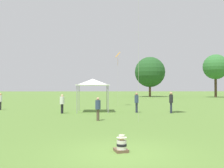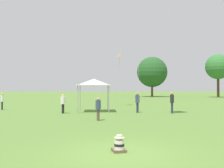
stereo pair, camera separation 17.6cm
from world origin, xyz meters
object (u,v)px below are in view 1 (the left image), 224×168
at_px(seated_toddler, 121,145).
at_px(person_standing_3, 1,100).
at_px(kite_2, 118,56).
at_px(distant_tree_0, 150,72).
at_px(distant_tree_1, 216,67).
at_px(person_standing_0, 62,102).
at_px(canopy_tent, 93,82).
at_px(person_standing_2, 171,100).
at_px(person_standing_6, 98,107).
at_px(person_standing_5, 137,101).

xyz_separation_m(seated_toddler, person_standing_3, (-10.64, 17.39, 0.77)).
bearing_deg(person_standing_3, kite_2, 172.14).
bearing_deg(kite_2, distant_tree_0, -160.31).
distance_m(kite_2, distant_tree_1, 36.24).
bearing_deg(distant_tree_0, distant_tree_1, -19.19).
relative_size(seated_toddler, kite_2, 0.09).
bearing_deg(kite_2, person_standing_0, 6.16).
distance_m(person_standing_3, canopy_tent, 9.61).
relative_size(seated_toddler, canopy_tent, 0.20).
xyz_separation_m(seated_toddler, kite_2, (1.33, 22.55, 5.78)).
distance_m(kite_2, distant_tree_0, 33.49).
height_order(seated_toddler, person_standing_2, person_standing_2).
height_order(person_standing_0, kite_2, kite_2).
height_order(person_standing_0, person_standing_6, person_standing_0).
height_order(person_standing_6, distant_tree_1, distant_tree_1).
distance_m(seated_toddler, person_standing_0, 14.17).
bearing_deg(seated_toddler, distant_tree_0, 65.48).
relative_size(person_standing_6, distant_tree_0, 0.16).
relative_size(distant_tree_0, distant_tree_1, 0.99).
distance_m(seated_toddler, person_standing_5, 14.31).
xyz_separation_m(person_standing_3, person_standing_5, (13.08, -3.31, 0.03)).
bearing_deg(person_standing_6, kite_2, -129.33).
relative_size(person_standing_3, person_standing_5, 0.95).
distance_m(canopy_tent, distant_tree_0, 41.55).
height_order(person_standing_6, kite_2, kite_2).
relative_size(person_standing_5, distant_tree_0, 0.18).
relative_size(person_standing_3, canopy_tent, 0.55).
relative_size(person_standing_0, kite_2, 0.25).
xyz_separation_m(canopy_tent, kite_2, (2.78, 7.44, 3.34)).
bearing_deg(person_standing_5, distant_tree_0, -92.01).
bearing_deg(canopy_tent, person_standing_2, -14.23).
bearing_deg(distant_tree_0, person_standing_5, -102.28).
xyz_separation_m(person_standing_0, distant_tree_1, (29.44, 36.04, 5.98)).
relative_size(person_standing_0, person_standing_3, 0.98).
bearing_deg(person_standing_6, distant_tree_0, -135.08).
height_order(seated_toddler, person_standing_5, person_standing_5).
bearing_deg(seated_toddler, person_standing_5, 67.28).
bearing_deg(person_standing_5, person_standing_3, -3.93).
bearing_deg(person_standing_0, distant_tree_0, 117.52).
relative_size(seated_toddler, distant_tree_0, 0.06).
distance_m(distant_tree_0, distant_tree_1, 15.03).
xyz_separation_m(person_standing_5, kite_2, (-1.12, 8.47, 4.98)).
distance_m(person_standing_0, person_standing_2, 9.37).
relative_size(kite_2, distant_tree_1, 0.67).
relative_size(person_standing_0, distant_tree_1, 0.17).
relative_size(seated_toddler, person_standing_6, 0.39).
height_order(person_standing_0, person_standing_2, person_standing_2).
height_order(person_standing_0, person_standing_3, person_standing_3).
bearing_deg(canopy_tent, person_standing_6, -85.23).
xyz_separation_m(seated_toddler, person_standing_0, (-4.02, 13.57, 0.71)).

